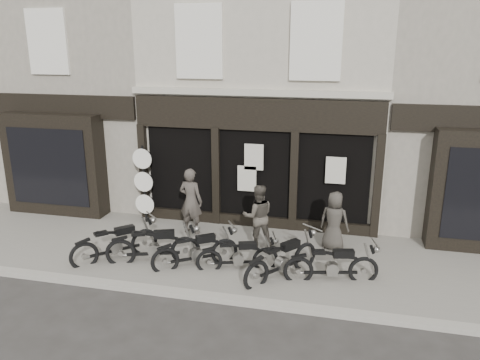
% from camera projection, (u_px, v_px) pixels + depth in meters
% --- Properties ---
extents(ground_plane, '(90.00, 90.00, 0.00)m').
position_uv_depth(ground_plane, '(230.00, 274.00, 11.30)').
color(ground_plane, '#2D2B28').
rests_on(ground_plane, ground).
extents(pavement, '(30.00, 4.20, 0.12)m').
position_uv_depth(pavement, '(238.00, 256.00, 12.12)').
color(pavement, slate).
rests_on(pavement, ground_plane).
extents(kerb, '(30.00, 0.25, 0.13)m').
position_uv_depth(kerb, '(215.00, 298.00, 10.11)').
color(kerb, gray).
rests_on(kerb, ground_plane).
extents(central_building, '(7.30, 6.22, 8.34)m').
position_uv_depth(central_building, '(273.00, 83.00, 15.71)').
color(central_building, '#B2A999').
rests_on(central_building, ground).
extents(neighbour_left, '(5.60, 6.73, 8.34)m').
position_uv_depth(neighbour_left, '(101.00, 81.00, 17.06)').
color(neighbour_left, gray).
rests_on(neighbour_left, ground).
extents(neighbour_right, '(5.60, 6.73, 8.34)m').
position_uv_depth(neighbour_right, '(478.00, 88.00, 14.28)').
color(neighbour_right, gray).
rests_on(neighbour_right, ground).
extents(motorcycle_0, '(1.77, 1.81, 1.09)m').
position_uv_depth(motorcycle_0, '(116.00, 246.00, 11.81)').
color(motorcycle_0, black).
rests_on(motorcycle_0, ground).
extents(motorcycle_1, '(2.25, 1.08, 1.12)m').
position_uv_depth(motorcycle_1, '(154.00, 249.00, 11.61)').
color(motorcycle_1, black).
rests_on(motorcycle_1, ground).
extents(motorcycle_2, '(1.93, 1.46, 1.05)m').
position_uv_depth(motorcycle_2, '(196.00, 254.00, 11.42)').
color(motorcycle_2, black).
rests_on(motorcycle_2, ground).
extents(motorcycle_3, '(1.93, 0.89, 0.96)m').
position_uv_depth(motorcycle_3, '(239.00, 258.00, 11.25)').
color(motorcycle_3, black).
rests_on(motorcycle_3, ground).
extents(motorcycle_4, '(1.62, 1.94, 1.09)m').
position_uv_depth(motorcycle_4, '(282.00, 263.00, 10.91)').
color(motorcycle_4, black).
rests_on(motorcycle_4, ground).
extents(motorcycle_5, '(2.15, 0.81, 1.05)m').
position_uv_depth(motorcycle_5, '(332.00, 268.00, 10.69)').
color(motorcycle_5, black).
rests_on(motorcycle_5, ground).
extents(man_left, '(0.76, 0.56, 1.91)m').
position_uv_depth(man_left, '(191.00, 201.00, 13.21)').
color(man_left, '#433C37').
rests_on(man_left, pavement).
extents(man_centre, '(1.00, 0.88, 1.71)m').
position_uv_depth(man_centre, '(258.00, 216.00, 12.33)').
color(man_centre, '#454038').
rests_on(man_centre, pavement).
extents(man_right, '(0.87, 0.67, 1.58)m').
position_uv_depth(man_right, '(334.00, 221.00, 12.18)').
color(man_right, '#38342E').
rests_on(man_right, pavement).
extents(advert_sign_post, '(0.61, 0.39, 2.49)m').
position_uv_depth(advert_sign_post, '(144.00, 188.00, 13.96)').
color(advert_sign_post, black).
rests_on(advert_sign_post, ground).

